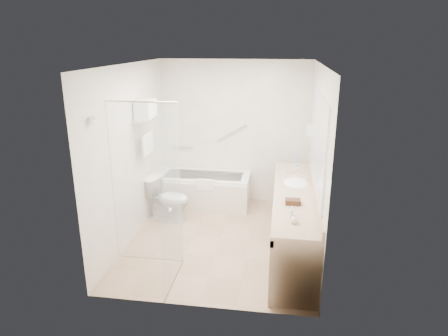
# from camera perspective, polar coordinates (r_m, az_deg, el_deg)

# --- Properties ---
(floor) EXTENTS (3.20, 3.20, 0.00)m
(floor) POSITION_cam_1_polar(r_m,az_deg,el_deg) (5.99, -0.43, -10.02)
(floor) COLOR tan
(floor) RESTS_ON ground
(ceiling) EXTENTS (2.60, 3.20, 0.10)m
(ceiling) POSITION_cam_1_polar(r_m,az_deg,el_deg) (5.31, -0.49, 14.59)
(ceiling) COLOR silver
(ceiling) RESTS_ON wall_back
(wall_back) EXTENTS (2.60, 0.10, 2.50)m
(wall_back) POSITION_cam_1_polar(r_m,az_deg,el_deg) (7.06, 1.55, 5.12)
(wall_back) COLOR silver
(wall_back) RESTS_ON ground
(wall_front) EXTENTS (2.60, 0.10, 2.50)m
(wall_front) POSITION_cam_1_polar(r_m,az_deg,el_deg) (4.04, -3.96, -4.77)
(wall_front) COLOR silver
(wall_front) RESTS_ON ground
(wall_left) EXTENTS (0.10, 3.20, 2.50)m
(wall_left) POSITION_cam_1_polar(r_m,az_deg,el_deg) (5.86, -13.13, 2.01)
(wall_left) COLOR silver
(wall_left) RESTS_ON ground
(wall_right) EXTENTS (0.10, 3.20, 2.50)m
(wall_right) POSITION_cam_1_polar(r_m,az_deg,el_deg) (5.48, 13.10, 0.94)
(wall_right) COLOR silver
(wall_right) RESTS_ON ground
(bathtub) EXTENTS (1.60, 0.73, 0.59)m
(bathtub) POSITION_cam_1_polar(r_m,az_deg,el_deg) (7.07, -2.90, -3.11)
(bathtub) COLOR white
(bathtub) RESTS_ON floor
(grab_bar_short) EXTENTS (0.40, 0.03, 0.03)m
(grab_bar_short) POSITION_cam_1_polar(r_m,az_deg,el_deg) (7.26, -5.98, 2.96)
(grab_bar_short) COLOR silver
(grab_bar_short) RESTS_ON wall_back
(grab_bar_long) EXTENTS (0.53, 0.03, 0.33)m
(grab_bar_long) POSITION_cam_1_polar(r_m,az_deg,el_deg) (7.03, 1.10, 5.07)
(grab_bar_long) COLOR silver
(grab_bar_long) RESTS_ON wall_back
(shower_enclosure) EXTENTS (0.96, 0.91, 2.11)m
(shower_enclosure) POSITION_cam_1_polar(r_m,az_deg,el_deg) (4.87, -9.51, -3.29)
(shower_enclosure) COLOR silver
(shower_enclosure) RESTS_ON floor
(towel_shelf) EXTENTS (0.24, 0.55, 0.81)m
(towel_shelf) POSITION_cam_1_polar(r_m,az_deg,el_deg) (6.02, -11.10, 7.49)
(towel_shelf) COLOR silver
(towel_shelf) RESTS_ON wall_left
(vanity_counter) EXTENTS (0.55, 2.70, 0.95)m
(vanity_counter) POSITION_cam_1_polar(r_m,az_deg,el_deg) (5.53, 9.91, -5.44)
(vanity_counter) COLOR tan
(vanity_counter) RESTS_ON floor
(sink) EXTENTS (0.40, 0.52, 0.14)m
(sink) POSITION_cam_1_polar(r_m,az_deg,el_deg) (5.84, 10.23, -2.29)
(sink) COLOR white
(sink) RESTS_ON vanity_counter
(faucet) EXTENTS (0.03, 0.03, 0.14)m
(faucet) POSITION_cam_1_polar(r_m,az_deg,el_deg) (5.81, 11.72, -1.33)
(faucet) COLOR silver
(faucet) RESTS_ON vanity_counter
(mirror) EXTENTS (0.02, 2.00, 1.20)m
(mirror) POSITION_cam_1_polar(r_m,az_deg,el_deg) (5.26, 13.33, 3.60)
(mirror) COLOR silver
(mirror) RESTS_ON wall_right
(hairdryer_unit) EXTENTS (0.08, 0.10, 0.18)m
(hairdryer_unit) POSITION_cam_1_polar(r_m,az_deg,el_deg) (6.45, 12.11, 5.33)
(hairdryer_unit) COLOR silver
(hairdryer_unit) RESTS_ON wall_right
(toilet) EXTENTS (0.78, 0.55, 0.70)m
(toilet) POSITION_cam_1_polar(r_m,az_deg,el_deg) (6.53, -7.97, -4.40)
(toilet) COLOR white
(toilet) RESTS_ON floor
(amenity_basket) EXTENTS (0.19, 0.13, 0.06)m
(amenity_basket) POSITION_cam_1_polar(r_m,az_deg,el_deg) (5.05, 9.81, -4.76)
(amenity_basket) COLOR #4A2B1A
(amenity_basket) RESTS_ON vanity_counter
(soap_bottle_a) EXTENTS (0.07, 0.13, 0.06)m
(soap_bottle_a) POSITION_cam_1_polar(r_m,az_deg,el_deg) (4.70, 9.65, -6.52)
(soap_bottle_a) COLOR silver
(soap_bottle_a) RESTS_ON vanity_counter
(soap_bottle_b) EXTENTS (0.10, 0.13, 0.09)m
(soap_bottle_b) POSITION_cam_1_polar(r_m,az_deg,el_deg) (4.54, 10.01, -7.26)
(soap_bottle_b) COLOR silver
(soap_bottle_b) RESTS_ON vanity_counter
(water_bottle_left) EXTENTS (0.07, 0.07, 0.22)m
(water_bottle_left) POSITION_cam_1_polar(r_m,az_deg,el_deg) (6.26, 10.21, 0.35)
(water_bottle_left) COLOR silver
(water_bottle_left) RESTS_ON vanity_counter
(water_bottle_mid) EXTENTS (0.05, 0.05, 0.17)m
(water_bottle_mid) POSITION_cam_1_polar(r_m,az_deg,el_deg) (6.61, 9.83, 1.08)
(water_bottle_mid) COLOR silver
(water_bottle_mid) RESTS_ON vanity_counter
(water_bottle_right) EXTENTS (0.06, 0.06, 0.20)m
(water_bottle_right) POSITION_cam_1_polar(r_m,az_deg,el_deg) (5.98, 10.35, -0.57)
(water_bottle_right) COLOR silver
(water_bottle_right) RESTS_ON vanity_counter
(drinking_glass_near) EXTENTS (0.07, 0.07, 0.09)m
(drinking_glass_near) POSITION_cam_1_polar(r_m,az_deg,el_deg) (6.22, 9.80, -0.30)
(drinking_glass_near) COLOR silver
(drinking_glass_near) RESTS_ON vanity_counter
(drinking_glass_far) EXTENTS (0.08, 0.08, 0.09)m
(drinking_glass_far) POSITION_cam_1_polar(r_m,az_deg,el_deg) (6.24, 8.79, -0.14)
(drinking_glass_far) COLOR silver
(drinking_glass_far) RESTS_ON vanity_counter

